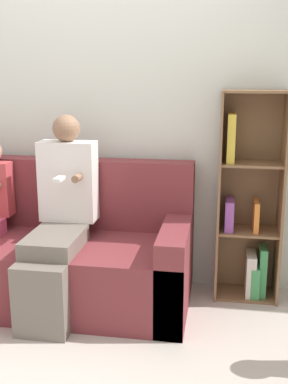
% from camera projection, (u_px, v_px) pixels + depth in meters
% --- Properties ---
extents(ground_plane, '(14.00, 14.00, 0.00)m').
position_uv_depth(ground_plane, '(70.00, 339.00, 3.01)').
color(ground_plane, '#BCB2A8').
extents(back_wall, '(10.00, 0.06, 2.55)m').
position_uv_depth(back_wall, '(104.00, 119.00, 3.66)').
color(back_wall, silver).
rests_on(back_wall, ground_plane).
extents(couch, '(2.11, 0.87, 0.99)m').
position_uv_depth(couch, '(45.00, 255.00, 3.50)').
color(couch, maroon).
rests_on(couch, ground_plane).
extents(adult_seated, '(0.40, 0.79, 1.34)m').
position_uv_depth(adult_seated, '(60.00, 214.00, 3.27)').
color(adult_seated, '#70665B').
rests_on(adult_seated, ground_plane).
extents(bookshelf, '(0.45, 0.32, 1.50)m').
position_uv_depth(bookshelf, '(249.00, 210.00, 3.47)').
color(bookshelf, brown).
rests_on(bookshelf, ground_plane).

